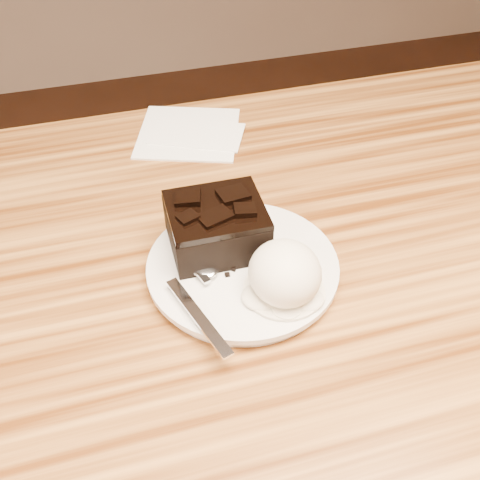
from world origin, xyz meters
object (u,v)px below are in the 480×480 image
object	(u,v)px
spoon	(203,267)
napkin	(188,132)
plate	(243,269)
ice_cream_scoop	(285,273)
brownie	(217,229)

from	to	relation	value
spoon	napkin	size ratio (longest dim) A/B	1.20
plate	ice_cream_scoop	world-z (taller)	ice_cream_scoop
ice_cream_scoop	brownie	bearing A→B (deg)	119.30
brownie	napkin	size ratio (longest dim) A/B	0.72
brownie	ice_cream_scoop	xyz separation A→B (m)	(0.05, -0.08, 0.00)
ice_cream_scoop	spoon	world-z (taller)	ice_cream_scoop
napkin	ice_cream_scoop	bearing A→B (deg)	-85.69
ice_cream_scoop	napkin	xyz separation A→B (m)	(-0.02, 0.33, -0.04)
brownie	spoon	bearing A→B (deg)	-125.59
spoon	napkin	bearing A→B (deg)	64.10
ice_cream_scoop	spoon	xyz separation A→B (m)	(-0.07, 0.05, -0.02)
plate	brownie	size ratio (longest dim) A/B	2.04
plate	napkin	xyz separation A→B (m)	(0.00, 0.28, -0.01)
plate	brownie	distance (m)	0.05
plate	ice_cream_scoop	distance (m)	0.06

